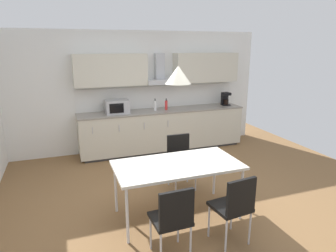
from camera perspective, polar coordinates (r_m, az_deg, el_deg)
name	(u,v)px	position (r m, az deg, el deg)	size (l,w,h in m)	color
ground_plane	(173,204)	(4.60, 0.88, -14.67)	(7.60, 8.00, 0.02)	brown
wall_back	(129,92)	(6.67, -7.41, 6.50)	(6.08, 0.10, 2.59)	white
kitchen_counter	(163,130)	(6.68, -0.94, -0.69)	(3.67, 0.65, 0.91)	#333333
backsplash_tile	(159,97)	(6.81, -1.79, 5.60)	(3.65, 0.02, 0.49)	silver
upper_wall_cabinets	(161,69)	(6.59, -1.40, 10.78)	(3.65, 0.40, 0.65)	beige
microwave	(117,107)	(6.29, -9.68, 3.66)	(0.48, 0.35, 0.28)	#ADADB2
coffee_maker	(225,99)	(7.22, 10.86, 5.12)	(0.18, 0.19, 0.30)	black
bottle_red	(166,105)	(6.57, -0.35, 4.03)	(0.06, 0.06, 0.24)	red
bottle_white	(155,105)	(6.48, -2.46, 3.93)	(0.06, 0.06, 0.26)	white
dining_table	(177,167)	(4.01, 1.80, -7.77)	(1.66, 0.86, 0.76)	silver
chair_near_left	(173,216)	(3.29, 0.94, -16.76)	(0.41, 0.41, 0.87)	black
chair_far_right	(180,156)	(4.91, 2.35, -5.70)	(0.41, 0.41, 0.87)	black
chair_near_right	(235,204)	(3.60, 12.60, -14.22)	(0.44, 0.44, 0.87)	black
pendant_lamp	(178,75)	(3.71, 1.95, 9.71)	(0.32, 0.32, 0.22)	silver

